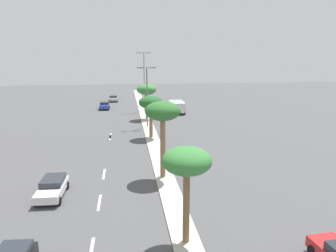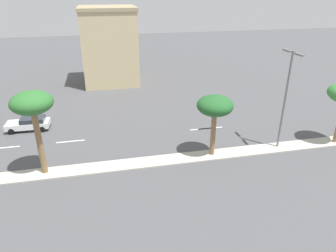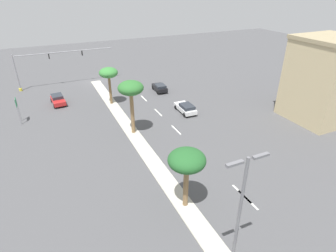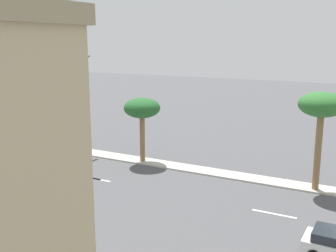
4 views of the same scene
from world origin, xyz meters
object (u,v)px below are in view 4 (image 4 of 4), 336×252
at_px(palm_tree_front, 142,109).
at_px(box_truck, 42,118).
at_px(palm_tree_leading, 36,96).
at_px(palm_tree_left, 321,108).
at_px(street_lamp_rear, 81,96).

distance_m(palm_tree_front, box_truck, 19.90).
bearing_deg(box_truck, palm_tree_leading, -137.49).
bearing_deg(palm_tree_left, street_lamp_rear, 89.90).
bearing_deg(box_truck, palm_tree_front, -109.08).
xyz_separation_m(palm_tree_leading, box_truck, (6.11, 5.60, -3.89)).
height_order(palm_tree_left, palm_tree_leading, palm_tree_left).
bearing_deg(palm_tree_front, box_truck, 70.92).
bearing_deg(palm_tree_leading, palm_tree_left, -90.75).
height_order(palm_tree_leading, box_truck, palm_tree_leading).
bearing_deg(palm_tree_left, box_truck, 78.99).
height_order(palm_tree_left, street_lamp_rear, street_lamp_rear).
height_order(palm_tree_left, palm_tree_front, palm_tree_left).
distance_m(palm_tree_left, box_truck, 34.24).
bearing_deg(street_lamp_rear, palm_tree_front, -89.70).
distance_m(palm_tree_front, palm_tree_leading, 12.91).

